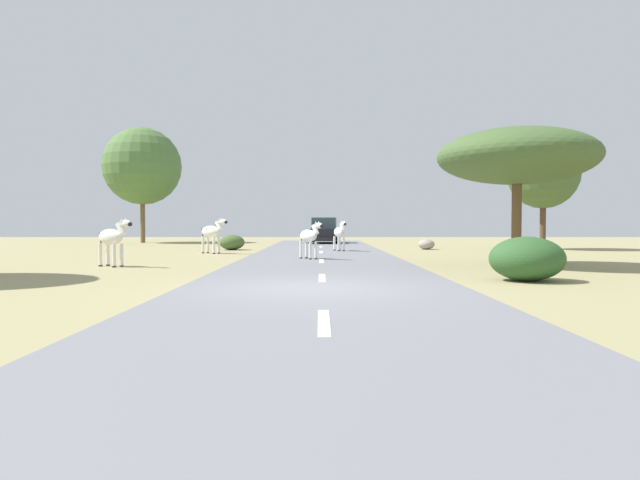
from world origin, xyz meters
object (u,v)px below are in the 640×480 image
(zebra_0, at_px, (339,233))
(zebra_2, at_px, (112,238))
(zebra_1, at_px, (212,232))
(tree_0, at_px, (142,166))
(zebra_3, at_px, (309,236))
(tree_2, at_px, (543,174))
(car_0, at_px, (324,231))
(tree_3, at_px, (517,157))
(bush_1, at_px, (231,242))
(bush_0, at_px, (526,259))
(rock_0, at_px, (426,244))

(zebra_0, relative_size, zebra_2, 0.99)
(zebra_1, xyz_separation_m, tree_0, (-7.87, 14.49, 4.53))
(zebra_3, height_order, tree_2, tree_2)
(car_0, bearing_deg, tree_0, -4.87)
(zebra_2, xyz_separation_m, tree_2, (18.41, 11.63, 3.10))
(tree_3, bearing_deg, zebra_1, 145.92)
(tree_0, distance_m, bush_1, 14.62)
(tree_3, relative_size, bush_1, 3.80)
(tree_2, relative_size, bush_1, 4.46)
(bush_0, xyz_separation_m, bush_1, (-9.56, 15.56, -0.14))
(rock_0, bearing_deg, bush_0, -92.60)
(zebra_2, relative_size, tree_3, 0.31)
(zebra_0, relative_size, zebra_1, 0.94)
(zebra_2, distance_m, bush_0, 12.34)
(zebra_0, relative_size, bush_1, 1.17)
(zebra_2, bearing_deg, tree_2, 155.97)
(tree_3, xyz_separation_m, bush_0, (-1.33, -4.43, -2.96))
(zebra_1, relative_size, tree_0, 0.20)
(zebra_1, bearing_deg, zebra_3, 82.35)
(tree_2, height_order, rock_0, tree_2)
(tree_2, xyz_separation_m, bush_0, (-6.86, -15.95, -3.49))
(car_0, bearing_deg, zebra_1, 70.85)
(zebra_3, bearing_deg, zebra_1, -80.09)
(zebra_1, distance_m, tree_0, 17.10)
(zebra_3, distance_m, car_0, 17.21)
(car_0, bearing_deg, rock_0, 126.02)
(zebra_1, distance_m, tree_2, 17.48)
(bush_1, height_order, rock_0, bush_1)
(car_0, distance_m, tree_0, 14.06)
(zebra_1, distance_m, car_0, 13.60)
(tree_2, distance_m, bush_0, 17.72)
(zebra_0, relative_size, tree_3, 0.31)
(zebra_3, distance_m, bush_1, 9.22)
(zebra_1, xyz_separation_m, rock_0, (10.63, 4.09, -0.71))
(zebra_1, distance_m, bush_1, 3.59)
(tree_2, bearing_deg, bush_0, -113.28)
(tree_0, height_order, bush_0, tree_0)
(zebra_3, distance_m, rock_0, 10.66)
(zebra_0, height_order, rock_0, zebra_0)
(tree_0, xyz_separation_m, bush_1, (8.21, -10.96, -5.12))
(tree_0, bearing_deg, rock_0, -29.34)
(zebra_3, xyz_separation_m, rock_0, (6.08, 8.74, -0.62))
(zebra_3, xyz_separation_m, bush_1, (-4.22, 8.18, -0.50))
(zebra_2, xyz_separation_m, tree_0, (-6.22, 22.20, 4.58))
(zebra_2, relative_size, rock_0, 1.67)
(zebra_0, xyz_separation_m, tree_2, (10.86, 2.46, 3.08))
(zebra_2, height_order, tree_3, tree_3)
(tree_0, xyz_separation_m, tree_2, (24.64, -10.57, -1.49))
(tree_2, xyz_separation_m, bush_1, (-16.43, -0.39, -3.63))
(tree_2, distance_m, bush_1, 16.83)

